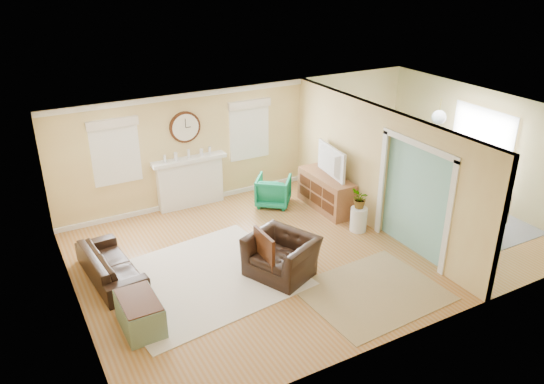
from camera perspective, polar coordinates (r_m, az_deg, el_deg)
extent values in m
plane|color=#A0622A|center=(10.68, 4.56, -5.60)|extent=(9.00, 9.00, 0.00)
cube|color=tan|center=(12.53, -2.75, 5.61)|extent=(9.00, 0.02, 2.60)
cube|color=tan|center=(8.06, 16.63, -6.71)|extent=(9.00, 0.02, 2.60)
cube|color=tan|center=(8.69, -20.96, -4.96)|extent=(0.02, 6.00, 2.60)
cube|color=tan|center=(13.00, 21.69, 4.56)|extent=(0.02, 6.00, 2.60)
cube|color=white|center=(9.66, 5.07, 7.89)|extent=(9.00, 6.00, 0.02)
cube|color=tan|center=(11.97, 7.15, 4.53)|extent=(0.12, 3.20, 2.60)
cube|color=tan|center=(9.36, 21.08, -2.84)|extent=(0.12, 1.00, 2.60)
cube|color=tan|center=(9.82, 15.98, 6.10)|extent=(0.12, 1.80, 0.40)
cube|color=white|center=(10.84, 11.69, 0.90)|extent=(0.04, 0.12, 2.20)
cube|color=white|center=(9.69, 18.45, -2.83)|extent=(0.04, 0.12, 2.20)
cube|color=white|center=(9.84, 15.56, 4.95)|extent=(0.04, 1.92, 0.12)
cube|color=#7BC4BB|center=(10.99, 11.67, 2.36)|extent=(0.02, 6.00, 2.60)
cube|color=white|center=(12.16, -8.78, 0.94)|extent=(1.50, 0.24, 1.10)
cube|color=white|center=(11.92, -8.91, 3.45)|extent=(1.70, 0.30, 0.08)
cube|color=black|center=(12.26, -8.93, 0.89)|extent=(0.85, 0.02, 0.75)
cube|color=gold|center=(12.20, -8.73, 0.37)|extent=(0.85, 0.02, 0.62)
cylinder|color=#4D2612|center=(11.79, -9.34, 6.90)|extent=(0.70, 0.06, 0.70)
cylinder|color=silver|center=(11.76, -9.28, 6.86)|extent=(0.60, 0.01, 0.60)
cube|color=black|center=(11.73, -9.30, 7.32)|extent=(0.02, 0.01, 0.20)
cube|color=black|center=(11.77, -8.99, 6.90)|extent=(0.12, 0.01, 0.02)
cube|color=white|center=(11.51, -16.52, 4.19)|extent=(0.90, 0.03, 1.30)
cube|color=white|center=(11.48, -16.48, 4.14)|extent=(1.00, 0.04, 1.40)
cube|color=beige|center=(11.25, -16.81, 7.09)|extent=(1.05, 0.10, 0.18)
cube|color=white|center=(12.46, -2.53, 6.71)|extent=(0.90, 0.03, 1.30)
cube|color=white|center=(12.43, -2.47, 6.67)|extent=(1.00, 0.04, 1.40)
cube|color=beige|center=(12.22, -2.43, 9.43)|extent=(1.05, 0.10, 0.18)
cube|color=white|center=(13.04, 21.47, 3.72)|extent=(0.03, 1.60, 2.10)
cube|color=white|center=(13.02, 21.39, 3.70)|extent=(0.03, 1.70, 2.20)
cylinder|color=gold|center=(11.58, 17.67, 8.86)|extent=(0.02, 0.02, 0.30)
sphere|color=white|center=(11.65, 17.52, 7.68)|extent=(0.30, 0.30, 0.30)
cube|color=beige|center=(9.68, -7.47, -9.18)|extent=(3.47, 3.11, 0.02)
cube|color=tan|center=(9.40, 10.76, -10.55)|extent=(2.37, 1.98, 0.01)
cube|color=slate|center=(12.35, 18.34, -2.48)|extent=(2.56, 3.19, 0.01)
imported|color=black|center=(9.90, -16.96, -7.49)|extent=(0.90, 1.94, 0.55)
imported|color=black|center=(9.55, 1.02, -6.88)|extent=(1.37, 1.45, 0.74)
imported|color=#017441|center=(12.13, 0.15, 0.12)|extent=(1.05, 1.05, 0.69)
cube|color=gray|center=(8.59, -14.02, -12.62)|extent=(0.57, 0.93, 0.51)
cube|color=#4D2612|center=(8.44, -14.20, -11.17)|extent=(0.54, 0.88, 0.02)
cube|color=#9C6743|center=(11.99, 5.82, -0.01)|extent=(0.53, 1.58, 0.80)
cube|color=#4D2612|center=(11.44, 6.07, -0.44)|extent=(0.01, 0.42, 0.22)
cube|color=#4D2612|center=(11.55, 6.01, -1.66)|extent=(0.01, 0.42, 0.22)
cube|color=#4D2612|center=(11.79, 4.77, 0.40)|extent=(0.01, 0.42, 0.22)
cube|color=#4D2612|center=(11.91, 4.73, -0.79)|extent=(0.01, 0.42, 0.22)
cube|color=#4D2612|center=(12.16, 3.55, 1.19)|extent=(0.01, 0.42, 0.22)
cube|color=#4D2612|center=(12.27, 3.52, 0.03)|extent=(0.01, 0.42, 0.22)
imported|color=black|center=(11.70, 5.89, 3.27)|extent=(0.29, 1.19, 0.68)
cylinder|color=white|center=(11.19, 9.29, -2.91)|extent=(0.35, 0.35, 0.51)
imported|color=#337F33|center=(10.98, 9.45, -0.75)|extent=(0.49, 0.50, 0.42)
imported|color=#4D2612|center=(12.23, 18.52, -1.28)|extent=(0.99, 1.70, 0.59)
cube|color=slate|center=(12.84, 14.78, 1.32)|extent=(0.52, 0.52, 0.05)
cube|color=slate|center=(12.74, 14.90, 2.42)|extent=(0.45, 0.13, 0.53)
cylinder|color=black|center=(13.16, 14.50, 0.74)|extent=(0.03, 0.03, 0.44)
cylinder|color=black|center=(12.98, 15.76, 0.25)|extent=(0.03, 0.03, 0.44)
cylinder|color=black|center=(12.89, 13.55, 0.33)|extent=(0.03, 0.03, 0.44)
cylinder|color=black|center=(12.70, 14.82, -0.18)|extent=(0.03, 0.03, 0.44)
cube|color=slate|center=(11.45, 22.43, -2.59)|extent=(0.57, 0.57, 0.05)
cube|color=slate|center=(11.33, 22.64, -1.36)|extent=(0.45, 0.18, 0.55)
cylinder|color=black|center=(11.33, 21.94, -4.29)|extent=(0.03, 0.03, 0.46)
cylinder|color=black|center=(11.59, 20.97, -3.45)|extent=(0.03, 0.03, 0.46)
cylinder|color=black|center=(11.53, 23.48, -4.06)|extent=(0.03, 0.03, 0.46)
cylinder|color=black|center=(11.79, 22.50, -3.24)|extent=(0.03, 0.03, 0.46)
cube|color=white|center=(11.73, 16.14, -1.02)|extent=(0.51, 0.51, 0.05)
cube|color=white|center=(11.62, 16.29, 0.18)|extent=(0.11, 0.46, 0.54)
cylinder|color=black|center=(11.80, 14.75, -2.09)|extent=(0.03, 0.03, 0.45)
cylinder|color=black|center=(12.07, 15.86, -1.61)|extent=(0.03, 0.03, 0.45)
cylinder|color=black|center=(11.61, 16.14, -2.72)|extent=(0.03, 0.03, 0.45)
cylinder|color=black|center=(11.88, 17.23, -2.22)|extent=(0.03, 0.03, 0.45)
cube|color=slate|center=(12.54, 20.45, -0.09)|extent=(0.54, 0.54, 0.05)
cube|color=slate|center=(12.45, 20.62, 0.98)|extent=(0.17, 0.42, 0.51)
cylinder|color=black|center=(12.60, 21.36, -1.35)|extent=(0.03, 0.03, 0.43)
cylinder|color=black|center=(12.42, 20.00, -1.50)|extent=(0.03, 0.03, 0.43)
cylinder|color=black|center=(12.86, 20.57, -0.70)|extent=(0.03, 0.03, 0.43)
cylinder|color=black|center=(12.68, 19.23, -0.84)|extent=(0.03, 0.03, 0.43)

